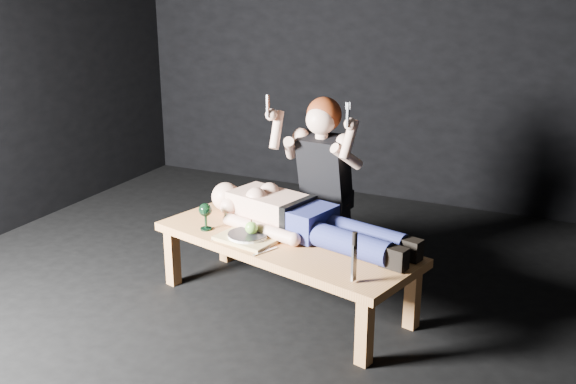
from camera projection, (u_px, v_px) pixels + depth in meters
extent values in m
plane|color=black|center=(260.00, 308.00, 4.27)|extent=(5.00, 5.00, 0.00)
plane|color=black|center=(388.00, 36.00, 5.95)|extent=(5.00, 0.00, 5.00)
cube|color=#B57F42|center=(285.00, 272.00, 4.25)|extent=(1.84, 1.05, 0.45)
cube|color=tan|center=(248.00, 238.00, 4.17)|extent=(0.42, 0.33, 0.02)
cylinder|color=white|center=(248.00, 235.00, 4.17)|extent=(0.29, 0.29, 0.02)
sphere|color=#65A12D|center=(251.00, 228.00, 4.15)|extent=(0.08, 0.08, 0.08)
cube|color=#B2B2B7|center=(222.00, 236.00, 4.24)|extent=(0.06, 0.18, 0.01)
cube|color=#B2B2B7|center=(265.00, 251.00, 4.00)|extent=(0.09, 0.18, 0.01)
cube|color=#B2B2B7|center=(272.00, 244.00, 4.11)|extent=(0.05, 0.18, 0.01)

